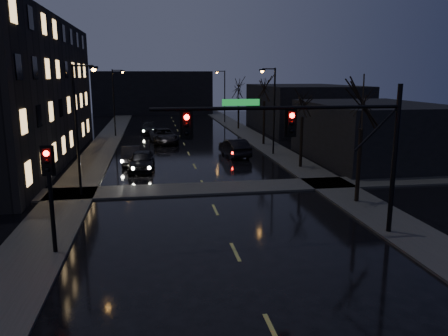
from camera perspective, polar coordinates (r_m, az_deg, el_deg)
name	(u,v)px	position (r m, az deg, el deg)	size (l,w,h in m)	color
sidewalk_left	(101,150)	(45.01, -15.83, 2.26)	(3.00, 140.00, 0.12)	#2D2D2B
sidewalk_right	(267,146)	(46.23, 5.60, 2.92)	(3.00, 140.00, 0.12)	#2D2D2B
sidewalk_cross	(206,188)	(28.74, -2.43, -2.69)	(40.00, 3.00, 0.12)	#2D2D2B
commercial_right_near	(372,132)	(40.11, 18.78, 4.45)	(10.00, 14.00, 5.00)	black
commercial_right_far	(303,108)	(60.75, 10.34, 7.76)	(12.00, 18.00, 6.00)	black
far_block	(153,92)	(87.17, -9.23, 9.71)	(22.00, 10.00, 8.00)	black
signal_mast	(318,133)	(19.61, 12.14, 4.44)	(11.11, 0.41, 7.00)	black
signal_pole_left	(50,185)	(19.09, -21.80, -2.04)	(0.35, 0.41, 4.53)	black
tree_near	(363,96)	(25.91, 17.74, 8.94)	(3.52, 3.52, 8.08)	black
tree_mid_a	(303,95)	(35.13, 10.28, 9.36)	(3.30, 3.30, 7.58)	black
tree_mid_b	(265,82)	(46.59, 5.33, 11.09)	(3.74, 3.74, 8.59)	black
tree_far	(239,85)	(60.26, 1.93, 10.83)	(3.43, 3.43, 7.88)	black
streetlight_l_near	(80,119)	(27.56, -18.33, 6.04)	(1.53, 0.28, 8.00)	black
streetlight_l_far	(115,97)	(54.33, -13.99, 8.98)	(1.53, 0.28, 8.00)	black
streetlight_r_mid	(272,104)	(40.66, 6.29, 8.34)	(1.53, 0.28, 8.00)	black
streetlight_r_far	(223,92)	(68.02, -0.09, 9.89)	(1.53, 0.28, 8.00)	black
oncoming_car_a	(142,161)	(34.83, -10.71, 0.97)	(1.87, 4.65, 1.58)	black
oncoming_car_b	(131,155)	(37.72, -12.09, 1.64)	(1.52, 4.36, 1.44)	black
oncoming_car_c	(164,136)	(48.54, -7.87, 4.18)	(2.66, 5.78, 1.61)	black
oncoming_car_d	(149,128)	(56.66, -9.82, 5.15)	(2.00, 4.93, 1.43)	black
lead_car	(235,147)	(40.29, 1.39, 2.69)	(1.72, 4.92, 1.62)	black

